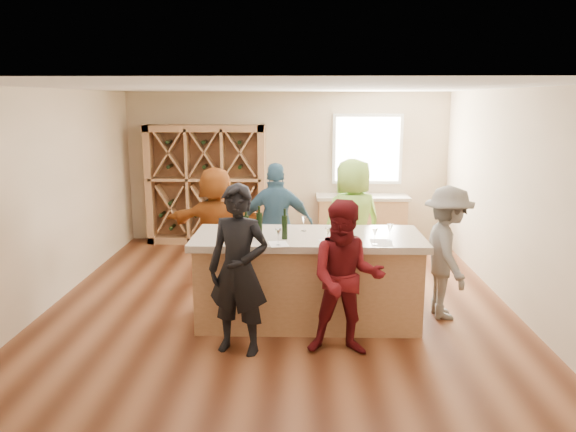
{
  "coord_description": "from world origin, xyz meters",
  "views": [
    {
      "loc": [
        0.28,
        -7.04,
        2.66
      ],
      "look_at": [
        0.1,
        0.2,
        1.15
      ],
      "focal_mm": 35.0,
      "sensor_mm": 36.0,
      "label": 1
    }
  ],
  "objects_px": {
    "person_far_mid": "(277,225)",
    "person_server": "(447,253)",
    "wine_bottle_e": "(285,227)",
    "tasting_counter_base": "(308,282)",
    "wine_bottle_c": "(259,225)",
    "wine_rack": "(206,185)",
    "person_near_right": "(346,278)",
    "wine_bottle_b": "(246,228)",
    "person_far_right": "(352,223)",
    "person_near_left": "(239,270)",
    "person_far_left": "(217,225)",
    "wine_bottle_a": "(240,226)",
    "sink": "(352,190)"
  },
  "relations": [
    {
      "from": "person_near_right",
      "to": "person_server",
      "type": "height_order",
      "value": "person_near_right"
    },
    {
      "from": "wine_bottle_e",
      "to": "person_far_right",
      "type": "xyz_separation_m",
      "value": [
        0.92,
        1.58,
        -0.29
      ]
    },
    {
      "from": "wine_bottle_a",
      "to": "person_near_left",
      "type": "xyz_separation_m",
      "value": [
        0.06,
        -0.75,
        -0.31
      ]
    },
    {
      "from": "wine_bottle_b",
      "to": "person_near_left",
      "type": "height_order",
      "value": "person_near_left"
    },
    {
      "from": "sink",
      "to": "person_far_mid",
      "type": "relative_size",
      "value": 0.3
    },
    {
      "from": "person_near_left",
      "to": "person_far_mid",
      "type": "bearing_deg",
      "value": 97.58
    },
    {
      "from": "person_near_left",
      "to": "person_far_left",
      "type": "height_order",
      "value": "person_near_left"
    },
    {
      "from": "wine_rack",
      "to": "sink",
      "type": "bearing_deg",
      "value": -1.49
    },
    {
      "from": "wine_bottle_b",
      "to": "person_far_right",
      "type": "bearing_deg",
      "value": 50.02
    },
    {
      "from": "person_near_left",
      "to": "person_server",
      "type": "relative_size",
      "value": 1.11
    },
    {
      "from": "person_far_mid",
      "to": "wine_bottle_c",
      "type": "bearing_deg",
      "value": 85.34
    },
    {
      "from": "tasting_counter_base",
      "to": "person_far_right",
      "type": "xyz_separation_m",
      "value": [
        0.65,
        1.38,
        0.42
      ]
    },
    {
      "from": "wine_bottle_c",
      "to": "person_near_left",
      "type": "xyz_separation_m",
      "value": [
        -0.17,
        -0.73,
        -0.32
      ]
    },
    {
      "from": "tasting_counter_base",
      "to": "person_server",
      "type": "bearing_deg",
      "value": 6.42
    },
    {
      "from": "person_server",
      "to": "person_far_right",
      "type": "relative_size",
      "value": 0.89
    },
    {
      "from": "wine_bottle_b",
      "to": "wine_bottle_c",
      "type": "xyz_separation_m",
      "value": [
        0.14,
        0.12,
        0.01
      ]
    },
    {
      "from": "wine_bottle_a",
      "to": "wine_bottle_e",
      "type": "relative_size",
      "value": 0.98
    },
    {
      "from": "wine_rack",
      "to": "person_far_mid",
      "type": "bearing_deg",
      "value": -59.83
    },
    {
      "from": "person_far_mid",
      "to": "person_far_right",
      "type": "relative_size",
      "value": 0.96
    },
    {
      "from": "person_far_left",
      "to": "person_near_left",
      "type": "bearing_deg",
      "value": 110.23
    },
    {
      "from": "tasting_counter_base",
      "to": "person_near_right",
      "type": "height_order",
      "value": "person_near_right"
    },
    {
      "from": "wine_rack",
      "to": "wine_bottle_c",
      "type": "xyz_separation_m",
      "value": [
        1.29,
        -3.96,
        0.13
      ]
    },
    {
      "from": "sink",
      "to": "wine_bottle_c",
      "type": "relative_size",
      "value": 1.85
    },
    {
      "from": "wine_bottle_b",
      "to": "person_far_right",
      "type": "distance_m",
      "value": 2.14
    },
    {
      "from": "wine_bottle_c",
      "to": "person_far_mid",
      "type": "relative_size",
      "value": 0.16
    },
    {
      "from": "sink",
      "to": "person_far_right",
      "type": "distance_m",
      "value": 2.39
    },
    {
      "from": "wine_rack",
      "to": "person_near_left",
      "type": "bearing_deg",
      "value": -76.55
    },
    {
      "from": "person_near_left",
      "to": "person_server",
      "type": "distance_m",
      "value": 2.66
    },
    {
      "from": "tasting_counter_base",
      "to": "person_far_left",
      "type": "bearing_deg",
      "value": 131.77
    },
    {
      "from": "wine_bottle_b",
      "to": "person_far_mid",
      "type": "xyz_separation_m",
      "value": [
        0.28,
        1.62,
        -0.33
      ]
    },
    {
      "from": "wine_bottle_c",
      "to": "wine_bottle_b",
      "type": "bearing_deg",
      "value": -141.11
    },
    {
      "from": "person_far_left",
      "to": "wine_bottle_c",
      "type": "bearing_deg",
      "value": 121.23
    },
    {
      "from": "person_far_mid",
      "to": "person_far_right",
      "type": "bearing_deg",
      "value": -179.27
    },
    {
      "from": "person_near_left",
      "to": "person_near_right",
      "type": "height_order",
      "value": "person_near_left"
    },
    {
      "from": "wine_rack",
      "to": "person_near_right",
      "type": "bearing_deg",
      "value": -64.49
    },
    {
      "from": "person_far_right",
      "to": "person_far_left",
      "type": "xyz_separation_m",
      "value": [
        -1.97,
        0.1,
        -0.06
      ]
    },
    {
      "from": "sink",
      "to": "wine_bottle_b",
      "type": "distance_m",
      "value": 4.3
    },
    {
      "from": "wine_rack",
      "to": "person_far_right",
      "type": "relative_size",
      "value": 1.19
    },
    {
      "from": "wine_bottle_e",
      "to": "tasting_counter_base",
      "type": "bearing_deg",
      "value": 35.95
    },
    {
      "from": "person_far_mid",
      "to": "person_server",
      "type": "bearing_deg",
      "value": 151.61
    },
    {
      "from": "wine_bottle_c",
      "to": "person_near_left",
      "type": "height_order",
      "value": "person_near_left"
    },
    {
      "from": "wine_bottle_b",
      "to": "person_far_right",
      "type": "xyz_separation_m",
      "value": [
        1.36,
        1.62,
        -0.3
      ]
    },
    {
      "from": "person_near_left",
      "to": "wine_rack",
      "type": "bearing_deg",
      "value": 118.83
    },
    {
      "from": "person_far_right",
      "to": "person_far_left",
      "type": "bearing_deg",
      "value": -24.78
    },
    {
      "from": "person_near_left",
      "to": "wine_bottle_b",
      "type": "bearing_deg",
      "value": 103.15
    },
    {
      "from": "person_server",
      "to": "person_near_left",
      "type": "bearing_deg",
      "value": 111.4
    },
    {
      "from": "wine_bottle_b",
      "to": "wine_bottle_c",
      "type": "height_order",
      "value": "wine_bottle_c"
    },
    {
      "from": "person_near_right",
      "to": "wine_bottle_e",
      "type": "bearing_deg",
      "value": 136.51
    },
    {
      "from": "wine_bottle_a",
      "to": "wine_bottle_e",
      "type": "height_order",
      "value": "wine_bottle_e"
    },
    {
      "from": "wine_rack",
      "to": "person_far_mid",
      "type": "distance_m",
      "value": 2.85
    }
  ]
}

